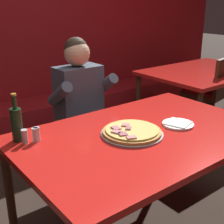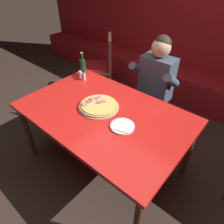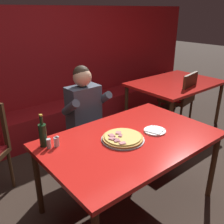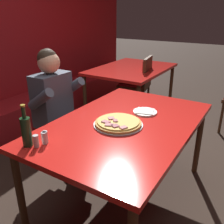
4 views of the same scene
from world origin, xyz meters
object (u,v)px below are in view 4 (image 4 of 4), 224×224
main_dining_table (125,129)px  plate_white_paper (145,112)px  beer_bottle (26,131)px  shaker_black_pepper (36,142)px  diner_seated_blue_shirt (59,108)px  background_dining_table (132,72)px  dining_chair_side_aisle (139,81)px  shaker_parmesan (45,138)px  shaker_red_pepper_flakes (44,139)px  pizza (118,123)px

main_dining_table → plate_white_paper: plate_white_paper is taller
plate_white_paper → beer_bottle: beer_bottle is taller
shaker_black_pepper → diner_seated_blue_shirt: bearing=33.1°
beer_bottle → background_dining_table: 2.59m
dining_chair_side_aisle → shaker_parmesan: bearing=-169.5°
main_dining_table → beer_bottle: (-0.67, 0.37, 0.18)m
background_dining_table → shaker_red_pepper_flakes: bearing=-166.2°
beer_bottle → shaker_black_pepper: 0.10m
main_dining_table → shaker_black_pepper: size_ratio=18.58×
shaker_parmesan → beer_bottle: bearing=140.5°
main_dining_table → shaker_red_pepper_flakes: shaker_red_pepper_flakes is taller
plate_white_paper → pizza: bearing=168.2°
diner_seated_blue_shirt → pizza: bearing=-100.6°
beer_bottle → dining_chair_side_aisle: 2.53m
beer_bottle → shaker_red_pepper_flakes: size_ratio=3.40×
beer_bottle → shaker_red_pepper_flakes: beer_bottle is taller
beer_bottle → plate_white_paper: bearing=-24.5°
main_dining_table → pizza: bearing=167.3°
shaker_parmesan → diner_seated_blue_shirt: bearing=36.5°
shaker_red_pepper_flakes → dining_chair_side_aisle: 2.46m
plate_white_paper → dining_chair_side_aisle: (1.55, 0.80, -0.19)m
shaker_parmesan → dining_chair_side_aisle: bearing=10.5°
plate_white_paper → shaker_red_pepper_flakes: bearing=158.0°
pizza → beer_bottle: (-0.59, 0.35, 0.09)m
shaker_black_pepper → dining_chair_side_aisle: dining_chair_side_aisle is taller
plate_white_paper → dining_chair_side_aisle: dining_chair_side_aisle is taller
pizza → shaker_parmesan: bearing=150.7°
diner_seated_blue_shirt → shaker_red_pepper_flakes: bearing=-143.8°
diner_seated_blue_shirt → background_dining_table: (1.80, 0.12, -0.02)m
shaker_red_pepper_flakes → dining_chair_side_aisle: dining_chair_side_aisle is taller
plate_white_paper → shaker_parmesan: (-0.85, 0.35, 0.03)m
pizza → diner_seated_blue_shirt: (0.14, 0.76, -0.07)m
shaker_parmesan → dining_chair_side_aisle: 2.45m
shaker_parmesan → background_dining_table: (2.44, 0.60, -0.11)m
beer_bottle → shaker_black_pepper: (0.02, -0.06, -0.07)m
pizza → background_dining_table: size_ratio=0.27×
plate_white_paper → shaker_black_pepper: size_ratio=2.44×
shaker_parmesan → shaker_red_pepper_flakes: size_ratio=1.00×
shaker_parmesan → diner_seated_blue_shirt: (0.64, 0.48, -0.09)m
plate_white_paper → diner_seated_blue_shirt: (-0.21, 0.83, -0.06)m
plate_white_paper → shaker_red_pepper_flakes: size_ratio=2.44×
shaker_black_pepper → background_dining_table: (2.52, 0.59, -0.11)m
beer_bottle → shaker_red_pepper_flakes: bearing=-46.2°
diner_seated_blue_shirt → main_dining_table: bearing=-94.4°
beer_bottle → diner_seated_blue_shirt: diner_seated_blue_shirt is taller
main_dining_table → diner_seated_blue_shirt: (0.06, 0.78, 0.01)m
main_dining_table → shaker_black_pepper: shaker_black_pepper is taller
plate_white_paper → dining_chair_side_aisle: 1.75m
shaker_red_pepper_flakes → shaker_black_pepper: size_ratio=1.00×
pizza → shaker_parmesan: shaker_parmesan is taller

